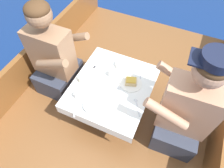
{
  "coord_description": "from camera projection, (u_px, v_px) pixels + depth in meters",
  "views": [
    {
      "loc": [
        0.44,
        -0.96,
        2.12
      ],
      "look_at": [
        0.0,
        -0.0,
        0.69
      ],
      "focal_mm": 32.0,
      "sensor_mm": 36.0,
      "label": 1
    }
  ],
  "objects": [
    {
      "name": "sandwich",
      "position": [
        131.0,
        81.0,
        1.78
      ],
      "size": [
        0.12,
        0.11,
        0.05
      ],
      "rotation": [
        0.0,
        0.0,
        0.3
      ],
      "color": "tan",
      "rests_on": "plate_sandwich"
    },
    {
      "name": "plate_bread",
      "position": [
        115.0,
        113.0,
        1.62
      ],
      "size": [
        0.19,
        0.19,
        0.01
      ],
      "color": "white",
      "rests_on": "cockpit_table"
    },
    {
      "name": "coffee_cup_port",
      "position": [
        113.0,
        73.0,
        1.83
      ],
      "size": [
        0.1,
        0.07,
        0.06
      ],
      "color": "white",
      "rests_on": "cockpit_table"
    },
    {
      "name": "ground_plane",
      "position": [
        112.0,
        119.0,
        2.33
      ],
      "size": [
        60.0,
        60.0,
        0.0
      ],
      "primitive_type": "plane",
      "color": "navy"
    },
    {
      "name": "utensil_fork_starboard",
      "position": [
        91.0,
        71.0,
        1.89
      ],
      "size": [
        0.04,
        0.17,
        0.0
      ],
      "rotation": [
        0.0,
        0.0,
        1.46
      ],
      "color": "silver",
      "rests_on": "cockpit_table"
    },
    {
      "name": "gunwale_port",
      "position": [
        29.0,
        65.0,
        2.19
      ],
      "size": [
        0.06,
        3.16,
        0.39
      ],
      "primitive_type": "cube",
      "color": "brown",
      "rests_on": "boat_deck"
    },
    {
      "name": "utensil_spoon_port",
      "position": [
        137.0,
        104.0,
        1.67
      ],
      "size": [
        0.11,
        0.15,
        0.01
      ],
      "rotation": [
        0.0,
        0.0,
        2.14
      ],
      "color": "silver",
      "rests_on": "cockpit_table"
    },
    {
      "name": "coffee_cup_starboard",
      "position": [
        78.0,
        95.0,
        1.69
      ],
      "size": [
        0.09,
        0.06,
        0.06
      ],
      "color": "white",
      "rests_on": "cockpit_table"
    },
    {
      "name": "boat_deck",
      "position": [
        112.0,
        113.0,
        2.21
      ],
      "size": [
        2.05,
        3.16,
        0.29
      ],
      "primitive_type": "cube",
      "color": "brown",
      "rests_on": "ground_plane"
    },
    {
      "name": "utensil_knife_starboard",
      "position": [
        110.0,
        65.0,
        1.93
      ],
      "size": [
        0.03,
        0.17,
        0.0
      ],
      "rotation": [
        0.0,
        0.0,
        1.49
      ],
      "color": "silver",
      "rests_on": "cockpit_table"
    },
    {
      "name": "gunwale_starboard",
      "position": [
        218.0,
        137.0,
        1.7
      ],
      "size": [
        0.06,
        3.16,
        0.39
      ],
      "primitive_type": "cube",
      "color": "brown",
      "rests_on": "boat_deck"
    },
    {
      "name": "person_starboard",
      "position": [
        185.0,
        112.0,
        1.57
      ],
      "size": [
        0.54,
        0.46,
        1.07
      ],
      "rotation": [
        0.0,
        0.0,
        3.19
      ],
      "color": "#333847",
      "rests_on": "boat_deck"
    },
    {
      "name": "bowl_starboard_near",
      "position": [
        92.0,
        106.0,
        1.64
      ],
      "size": [
        0.13,
        0.13,
        0.04
      ],
      "color": "white",
      "rests_on": "cockpit_table"
    },
    {
      "name": "cockpit_table",
      "position": [
        112.0,
        88.0,
        1.82
      ],
      "size": [
        0.69,
        0.78,
        0.38
      ],
      "color": "#B2B2B7",
      "rests_on": "boat_deck"
    },
    {
      "name": "utensil_spoon_starboard",
      "position": [
        142.0,
        71.0,
        1.88
      ],
      "size": [
        0.04,
        0.17,
        0.01
      ],
      "rotation": [
        0.0,
        0.0,
        1.69
      ],
      "color": "silver",
      "rests_on": "cockpit_table"
    },
    {
      "name": "utensil_knife_port",
      "position": [
        116.0,
        88.0,
        1.77
      ],
      "size": [
        0.14,
        0.11,
        0.0
      ],
      "rotation": [
        0.0,
        0.0,
        0.66
      ],
      "color": "silver",
      "rests_on": "cockpit_table"
    },
    {
      "name": "utensil_spoon_center",
      "position": [
        74.0,
        105.0,
        1.66
      ],
      "size": [
        0.11,
        0.15,
        0.01
      ],
      "rotation": [
        0.0,
        0.0,
        2.15
      ],
      "color": "silver",
      "rests_on": "cockpit_table"
    },
    {
      "name": "bowl_port_near",
      "position": [
        122.0,
        64.0,
        1.91
      ],
      "size": [
        0.13,
        0.13,
        0.04
      ],
      "color": "white",
      "rests_on": "cockpit_table"
    },
    {
      "name": "person_port",
      "position": [
        54.0,
        58.0,
        1.95
      ],
      "size": [
        0.52,
        0.44,
        1.01
      ],
      "rotation": [
        0.0,
        0.0,
        0.0
      ],
      "color": "#333847",
      "rests_on": "boat_deck"
    },
    {
      "name": "tin_can",
      "position": [
        82.0,
        79.0,
        1.8
      ],
      "size": [
        0.07,
        0.07,
        0.05
      ],
      "color": "silver",
      "rests_on": "cockpit_table"
    },
    {
      "name": "plate_sandwich",
      "position": [
        131.0,
        83.0,
        1.8
      ],
      "size": [
        0.2,
        0.2,
        0.01
      ],
      "color": "white",
      "rests_on": "cockpit_table"
    }
  ]
}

